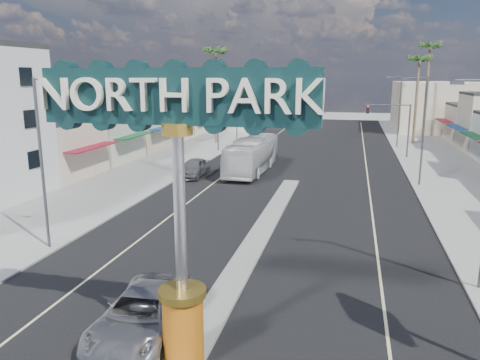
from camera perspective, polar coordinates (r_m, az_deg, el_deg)
The scene contains 22 objects.
ground at distance 41.94m, azimuth 6.49°, elevation 0.04°, with size 160.00×160.00×0.00m, color gray.
road at distance 41.94m, azimuth 6.49°, elevation 0.05°, with size 20.00×120.00×0.01m, color black.
median_island at distance 26.70m, azimuth 2.16°, elevation -7.10°, with size 1.30×30.00×0.16m, color gray.
sidewalk_left at distance 45.72m, azimuth -11.19°, elevation 1.01°, with size 8.00×120.00×0.12m, color gray.
sidewalk_right at distance 42.62m, azimuth 25.50°, elevation -0.84°, with size 8.00×120.00×0.12m, color gray.
storefront_row_left at distance 61.24m, azimuth -14.82°, elevation 6.52°, with size 12.00×42.00×6.00m, color beige.
backdrop_far_left at distance 89.91m, azimuth -3.97°, elevation 9.37°, with size 20.00×20.00×8.00m, color #B7B29E.
backdrop_far_right at distance 87.49m, azimuth 25.03°, elevation 8.14°, with size 20.00×20.00×8.00m, color beige.
gateway_sign at distance 13.91m, azimuth -7.47°, elevation -0.63°, with size 8.20×1.50×9.15m.
traffic_signal_left at distance 56.63m, azimuth -0.94°, elevation 7.76°, with size 5.09×0.45×6.00m.
traffic_signal_right at distance 55.02m, azimuth 18.07°, elevation 7.01°, with size 5.09×0.45×6.00m.
streetlight_l_near at distance 26.03m, azimuth -22.81°, elevation 2.75°, with size 2.03×0.22×9.00m.
streetlight_l_mid at distance 43.63m, azimuth -7.18°, elevation 7.25°, with size 2.03×0.22×9.00m.
streetlight_l_far at distance 64.62m, azimuth -0.24°, elevation 9.07°, with size 2.03×0.22×9.00m.
streetlight_r_mid at distance 41.22m, azimuth 21.29°, elevation 6.18°, with size 2.03×0.22×9.00m.
streetlight_r_far at distance 63.02m, azimuth 18.73°, elevation 8.32°, with size 2.03×0.22×9.00m.
palm_left_far at distance 63.28m, azimuth -3.03°, elevation 14.81°, with size 2.60×2.60×13.10m.
palm_right_mid at distance 67.15m, azimuth 21.01°, elevation 13.12°, with size 2.60×2.60×12.10m.
palm_right_far at distance 73.42m, azimuth 22.13°, elevation 14.32°, with size 2.60×2.60×14.10m.
suv_left at distance 17.62m, azimuth -11.71°, elevation -15.67°, with size 2.70×5.87×1.63m, color #A4A5A9.
car_parked_left at distance 42.93m, azimuth -5.64°, elevation 1.50°, with size 1.99×4.94×1.68m, color slate.
city_bus at distance 44.86m, azimuth 1.51°, elevation 3.08°, with size 2.75×11.77×3.28m, color silver.
Camera 1 is at (4.89, -10.65, 9.10)m, focal length 35.00 mm.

